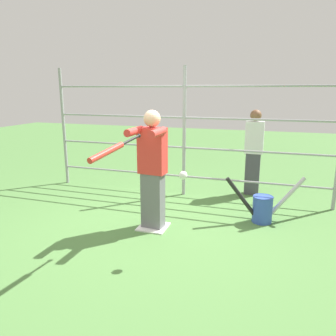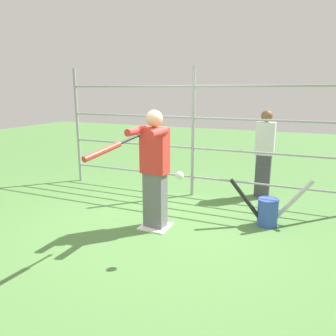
{
  "view_description": "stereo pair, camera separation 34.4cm",
  "coord_description": "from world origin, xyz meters",
  "px_view_note": "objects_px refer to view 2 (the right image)",
  "views": [
    {
      "loc": [
        -1.57,
        4.07,
        1.93
      ],
      "look_at": [
        -0.31,
        0.26,
        0.96
      ],
      "focal_mm": 35.0,
      "sensor_mm": 36.0,
      "label": 1
    },
    {
      "loc": [
        -1.9,
        3.95,
        1.93
      ],
      "look_at": [
        -0.31,
        0.26,
        0.96
      ],
      "focal_mm": 35.0,
      "sensor_mm": 36.0,
      "label": 2
    }
  ],
  "objects_px": {
    "bat_bucket": "(268,210)",
    "bystander_behind_fence": "(264,153)",
    "batter": "(154,166)",
    "baseball_bat_swinging": "(108,149)",
    "softball_in_flight": "(180,176)"
  },
  "relations": [
    {
      "from": "softball_in_flight",
      "to": "bystander_behind_fence",
      "type": "xyz_separation_m",
      "value": [
        -0.59,
        -2.68,
        -0.17
      ]
    },
    {
      "from": "baseball_bat_swinging",
      "to": "bat_bucket",
      "type": "relative_size",
      "value": 0.82
    },
    {
      "from": "bat_bucket",
      "to": "batter",
      "type": "bearing_deg",
      "value": 26.11
    },
    {
      "from": "batter",
      "to": "softball_in_flight",
      "type": "relative_size",
      "value": 17.35
    },
    {
      "from": "baseball_bat_swinging",
      "to": "bat_bucket",
      "type": "distance_m",
      "value": 2.54
    },
    {
      "from": "baseball_bat_swinging",
      "to": "softball_in_flight",
      "type": "height_order",
      "value": "baseball_bat_swinging"
    },
    {
      "from": "baseball_bat_swinging",
      "to": "bystander_behind_fence",
      "type": "bearing_deg",
      "value": -113.19
    },
    {
      "from": "batter",
      "to": "softball_in_flight",
      "type": "height_order",
      "value": "batter"
    },
    {
      "from": "softball_in_flight",
      "to": "bat_bucket",
      "type": "distance_m",
      "value": 1.77
    },
    {
      "from": "baseball_bat_swinging",
      "to": "bystander_behind_fence",
      "type": "height_order",
      "value": "bystander_behind_fence"
    },
    {
      "from": "softball_in_flight",
      "to": "bat_bucket",
      "type": "relative_size",
      "value": 0.08
    },
    {
      "from": "baseball_bat_swinging",
      "to": "bat_bucket",
      "type": "bearing_deg",
      "value": -132.49
    },
    {
      "from": "batter",
      "to": "bystander_behind_fence",
      "type": "bearing_deg",
      "value": -120.55
    },
    {
      "from": "batter",
      "to": "softball_in_flight",
      "type": "distance_m",
      "value": 0.89
    },
    {
      "from": "bat_bucket",
      "to": "bystander_behind_fence",
      "type": "distance_m",
      "value": 1.48
    }
  ]
}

